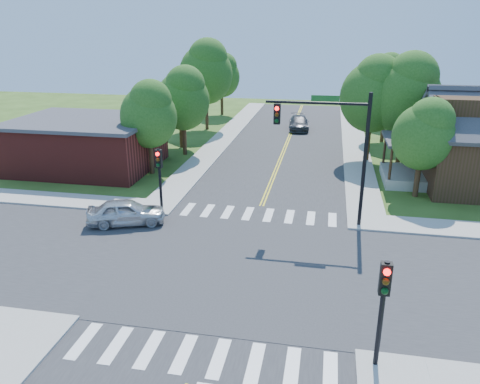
% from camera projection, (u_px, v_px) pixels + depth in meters
% --- Properties ---
extents(ground, '(100.00, 100.00, 0.00)m').
position_uv_depth(ground, '(237.00, 267.00, 21.16)').
color(ground, '#314C17').
rests_on(ground, ground).
extents(road_ns, '(10.00, 90.00, 0.04)m').
position_uv_depth(road_ns, '(237.00, 266.00, 21.16)').
color(road_ns, '#2D2D30').
rests_on(road_ns, ground).
extents(road_ew, '(90.00, 10.00, 0.04)m').
position_uv_depth(road_ew, '(237.00, 266.00, 21.15)').
color(road_ew, '#2D2D30').
rests_on(road_ew, ground).
extents(intersection_patch, '(10.20, 10.20, 0.06)m').
position_uv_depth(intersection_patch, '(237.00, 267.00, 21.16)').
color(intersection_patch, '#2D2D30').
rests_on(intersection_patch, ground).
extents(sidewalk_nw, '(40.00, 40.00, 0.14)m').
position_uv_depth(sidewalk_nw, '(87.00, 156.00, 38.55)').
color(sidewalk_nw, '#9E9B93').
rests_on(sidewalk_nw, ground).
extents(crosswalk_north, '(8.85, 2.00, 0.01)m').
position_uv_depth(crosswalk_north, '(258.00, 214.00, 26.87)').
color(crosswalk_north, white).
rests_on(crosswalk_north, ground).
extents(crosswalk_south, '(8.85, 2.00, 0.01)m').
position_uv_depth(crosswalk_south, '(201.00, 356.00, 15.42)').
color(crosswalk_south, white).
rests_on(crosswalk_south, ground).
extents(centerline, '(0.30, 90.00, 0.01)m').
position_uv_depth(centerline, '(237.00, 266.00, 21.15)').
color(centerline, yellow).
rests_on(centerline, ground).
extents(signal_mast_ne, '(5.30, 0.42, 7.20)m').
position_uv_depth(signal_mast_ne, '(333.00, 138.00, 23.99)').
color(signal_mast_ne, black).
rests_on(signal_mast_ne, ground).
extents(signal_pole_se, '(0.34, 0.42, 3.80)m').
position_uv_depth(signal_pole_se, '(383.00, 295.00, 14.07)').
color(signal_pole_se, black).
rests_on(signal_pole_se, ground).
extents(signal_pole_nw, '(0.34, 0.42, 3.80)m').
position_uv_depth(signal_pole_nw, '(159.00, 168.00, 26.40)').
color(signal_pole_nw, black).
rests_on(signal_pole_nw, ground).
extents(building_nw, '(10.40, 8.40, 3.73)m').
position_uv_depth(building_nw, '(87.00, 143.00, 35.23)').
color(building_nw, maroon).
rests_on(building_nw, ground).
extents(tree_e_a, '(3.71, 3.53, 6.31)m').
position_uv_depth(tree_e_a, '(425.00, 133.00, 28.35)').
color(tree_e_a, '#382314').
rests_on(tree_e_a, ground).
extents(tree_e_b, '(5.07, 4.82, 8.62)m').
position_uv_depth(tree_e_b, '(407.00, 92.00, 34.41)').
color(tree_e_b, '#382314').
rests_on(tree_e_b, ground).
extents(tree_e_c, '(4.33, 4.11, 7.36)m').
position_uv_depth(tree_e_c, '(388.00, 89.00, 41.91)').
color(tree_e_c, '#382314').
rests_on(tree_e_c, ground).
extents(tree_e_d, '(4.46, 4.24, 7.59)m').
position_uv_depth(tree_e_d, '(387.00, 77.00, 49.89)').
color(tree_e_d, '#382314').
rests_on(tree_e_d, ground).
extents(tree_w_a, '(4.02, 3.82, 6.84)m').
position_uv_depth(tree_w_a, '(149.00, 113.00, 32.81)').
color(tree_w_a, '#382314').
rests_on(tree_w_a, ground).
extents(tree_w_b, '(4.08, 3.88, 6.94)m').
position_uv_depth(tree_w_b, '(180.00, 96.00, 40.05)').
color(tree_w_b, '#382314').
rests_on(tree_w_b, ground).
extents(tree_w_c, '(5.38, 5.11, 9.14)m').
position_uv_depth(tree_w_c, '(206.00, 70.00, 46.64)').
color(tree_w_c, '#382314').
rests_on(tree_w_c, ground).
extents(tree_w_d, '(4.29, 4.07, 7.29)m').
position_uv_depth(tree_w_d, '(222.00, 74.00, 54.84)').
color(tree_w_d, '#382314').
rests_on(tree_w_d, ground).
extents(tree_house, '(4.90, 4.66, 8.34)m').
position_uv_depth(tree_house, '(374.00, 92.00, 35.49)').
color(tree_house, '#382314').
rests_on(tree_house, ground).
extents(tree_bldg, '(4.33, 4.11, 7.36)m').
position_uv_depth(tree_bldg, '(184.00, 97.00, 37.65)').
color(tree_bldg, '#382314').
rests_on(tree_bldg, ground).
extents(car_silver, '(4.22, 5.17, 1.41)m').
position_uv_depth(car_silver, '(126.00, 213.00, 25.37)').
color(car_silver, silver).
rests_on(car_silver, ground).
extents(car_dgrey, '(2.83, 5.12, 1.38)m').
position_uv_depth(car_dgrey, '(299.00, 123.00, 48.14)').
color(car_dgrey, '#333539').
rests_on(car_dgrey, ground).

